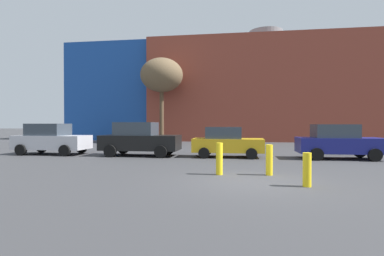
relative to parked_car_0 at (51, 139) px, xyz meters
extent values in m
plane|color=#38383A|center=(11.45, -6.82, -0.91)|extent=(200.00, 200.00, 0.00)
cube|color=brown|center=(14.39, 20.80, 4.57)|extent=(25.71, 13.45, 10.96)
cube|color=#19479E|center=(-3.36, 20.80, 4.55)|extent=(9.79, 12.11, 10.93)
cylinder|color=slate|center=(14.39, 20.80, 11.05)|extent=(4.00, 4.00, 2.00)
cube|color=silver|center=(0.07, 0.00, -0.19)|extent=(4.22, 1.81, 0.80)
cube|color=#333D47|center=(-0.18, 0.00, 0.57)|extent=(2.11, 1.61, 0.70)
cylinder|color=black|center=(1.43, 0.93, -0.59)|extent=(0.64, 0.22, 0.64)
cylinder|color=black|center=(1.43, -0.93, -0.59)|extent=(0.64, 0.22, 0.64)
cylinder|color=black|center=(-1.29, 0.93, -0.59)|extent=(0.64, 0.22, 0.64)
cylinder|color=black|center=(-1.29, -0.93, -0.59)|extent=(0.64, 0.22, 0.64)
cube|color=black|center=(5.54, 0.00, -0.16)|extent=(4.40, 1.89, 0.84)
cube|color=#333D47|center=(5.27, 0.00, 0.63)|extent=(2.20, 1.68, 0.73)
cylinder|color=black|center=(6.95, 0.96, -0.57)|extent=(0.67, 0.23, 0.67)
cylinder|color=black|center=(6.95, -0.96, -0.57)|extent=(0.67, 0.23, 0.67)
cylinder|color=black|center=(4.12, 0.96, -0.57)|extent=(0.67, 0.23, 0.67)
cylinder|color=black|center=(4.12, -0.96, -0.57)|extent=(0.67, 0.23, 0.67)
cube|color=gold|center=(10.47, 0.00, -0.26)|extent=(3.80, 1.63, 0.72)
cube|color=#333D47|center=(10.24, 0.00, 0.42)|extent=(1.90, 1.45, 0.63)
cylinder|color=black|center=(11.69, 0.83, -0.62)|extent=(0.58, 0.20, 0.58)
cylinder|color=black|center=(11.69, -0.83, -0.62)|extent=(0.58, 0.20, 0.58)
cylinder|color=black|center=(9.25, 0.83, -0.62)|extent=(0.58, 0.20, 0.58)
cylinder|color=black|center=(9.25, -0.83, -0.62)|extent=(0.58, 0.20, 0.58)
cube|color=navy|center=(16.19, 0.00, -0.20)|extent=(4.14, 1.77, 0.79)
cube|color=#333D47|center=(15.94, 0.00, 0.54)|extent=(2.07, 1.58, 0.69)
cylinder|color=black|center=(17.52, 0.91, -0.59)|extent=(0.63, 0.22, 0.63)
cylinder|color=black|center=(17.52, -0.91, -0.59)|extent=(0.63, 0.22, 0.63)
cylinder|color=black|center=(14.86, 0.91, -0.59)|extent=(0.63, 0.22, 0.63)
cylinder|color=black|center=(14.86, -0.91, -0.59)|extent=(0.63, 0.22, 0.63)
cylinder|color=brown|center=(3.70, 12.02, 1.81)|extent=(0.40, 0.40, 5.43)
ellipsoid|color=brown|center=(3.70, 12.02, 5.66)|extent=(4.13, 4.13, 3.30)
cylinder|color=yellow|center=(10.33, -5.74, -0.34)|extent=(0.24, 0.24, 1.14)
cylinder|color=yellow|center=(12.08, -5.58, -0.37)|extent=(0.24, 0.24, 1.08)
cylinder|color=yellow|center=(12.95, -7.42, -0.42)|extent=(0.24, 0.24, 0.98)
camera|label=1|loc=(10.95, -16.43, 0.90)|focal=28.10mm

